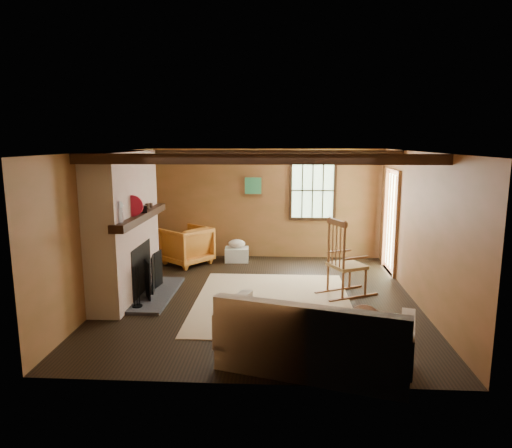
# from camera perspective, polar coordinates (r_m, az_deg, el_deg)

# --- Properties ---
(ground) EXTENTS (5.50, 5.50, 0.00)m
(ground) POSITION_cam_1_polar(r_m,az_deg,el_deg) (7.68, 0.63, -9.17)
(ground) COLOR black
(ground) RESTS_ON ground
(room_envelope) EXTENTS (5.02, 5.52, 2.44)m
(room_envelope) POSITION_cam_1_polar(r_m,az_deg,el_deg) (7.55, 2.41, 3.25)
(room_envelope) COLOR brown
(room_envelope) RESTS_ON ground
(fireplace) EXTENTS (1.02, 2.30, 2.40)m
(fireplace) POSITION_cam_1_polar(r_m,az_deg,el_deg) (7.81, -15.92, -0.85)
(fireplace) COLOR #9D423C
(fireplace) RESTS_ON ground
(rug) EXTENTS (2.50, 3.00, 0.01)m
(rug) POSITION_cam_1_polar(r_m,az_deg,el_deg) (7.48, 2.11, -9.68)
(rug) COLOR tan
(rug) RESTS_ON ground
(rocking_chair) EXTENTS (1.07, 0.87, 1.31)m
(rocking_chair) POSITION_cam_1_polar(r_m,az_deg,el_deg) (7.79, 11.02, -4.80)
(rocking_chair) COLOR tan
(rocking_chair) RESTS_ON ground
(sofa) EXTENTS (2.33, 1.51, 0.87)m
(sofa) POSITION_cam_1_polar(r_m,az_deg,el_deg) (5.39, 7.30, -14.47)
(sofa) COLOR beige
(sofa) RESTS_ON ground
(firewood_pile) EXTENTS (0.61, 0.11, 0.22)m
(firewood_pile) POSITION_cam_1_polar(r_m,az_deg,el_deg) (10.21, -8.96, -3.70)
(firewood_pile) COLOR brown
(firewood_pile) RESTS_ON ground
(laundry_basket) EXTENTS (0.52, 0.41, 0.30)m
(laundry_basket) POSITION_cam_1_polar(r_m,az_deg,el_deg) (9.87, -2.41, -3.83)
(laundry_basket) COLOR white
(laundry_basket) RESTS_ON ground
(basket_pillow) EXTENTS (0.40, 0.35, 0.18)m
(basket_pillow) POSITION_cam_1_polar(r_m,az_deg,el_deg) (9.82, -2.42, -2.46)
(basket_pillow) COLOR beige
(basket_pillow) RESTS_ON laundry_basket
(armchair) EXTENTS (1.22, 1.22, 0.80)m
(armchair) POSITION_cam_1_polar(r_m,az_deg,el_deg) (9.70, -8.67, -2.66)
(armchair) COLOR #BF6026
(armchair) RESTS_ON ground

